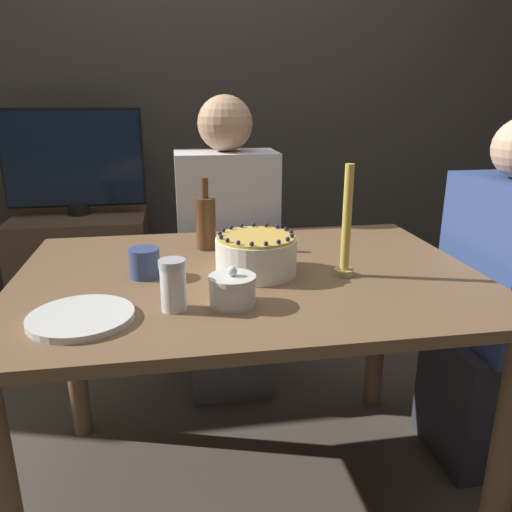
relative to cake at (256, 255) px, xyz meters
name	(u,v)px	position (x,y,z in m)	size (l,w,h in m)	color
ground_plane	(249,488)	(-0.02, 0.01, -0.81)	(12.00, 12.00, 0.00)	#4C4238
wall_behind	(206,82)	(-0.02, 1.41, 0.49)	(8.00, 0.05, 2.60)	#38332D
dining_table	(249,312)	(-0.02, 0.01, -0.18)	(1.29, 0.92, 0.76)	brown
cake	(256,255)	(0.00, 0.00, 0.00)	(0.23, 0.23, 0.12)	white
sugar_bowl	(232,290)	(-0.09, -0.21, -0.02)	(0.11, 0.11, 0.10)	silver
sugar_shaker	(173,285)	(-0.23, -0.22, 0.01)	(0.06, 0.06, 0.12)	white
plate_stack	(81,317)	(-0.43, -0.24, -0.05)	(0.23, 0.23, 0.02)	silver
candle	(346,231)	(0.24, -0.06, 0.07)	(0.05, 0.05, 0.31)	tan
bottle	(206,222)	(-0.12, 0.26, 0.03)	(0.06, 0.06, 0.23)	brown
cup	(145,263)	(-0.31, 0.02, -0.01)	(0.08, 0.08, 0.08)	#384C7F
person_man_blue_shirt	(228,268)	(-0.01, 0.67, -0.27)	(0.40, 0.34, 1.24)	#595960
person_woman_floral	(495,323)	(0.83, 0.06, -0.30)	(0.34, 0.40, 1.18)	#2D2D38
side_cabinet	(87,283)	(-0.66, 1.13, -0.46)	(0.61, 0.48, 0.69)	#4C3828
tv_monitor	(74,160)	(-0.66, 1.13, 0.14)	(0.64, 0.10, 0.49)	black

